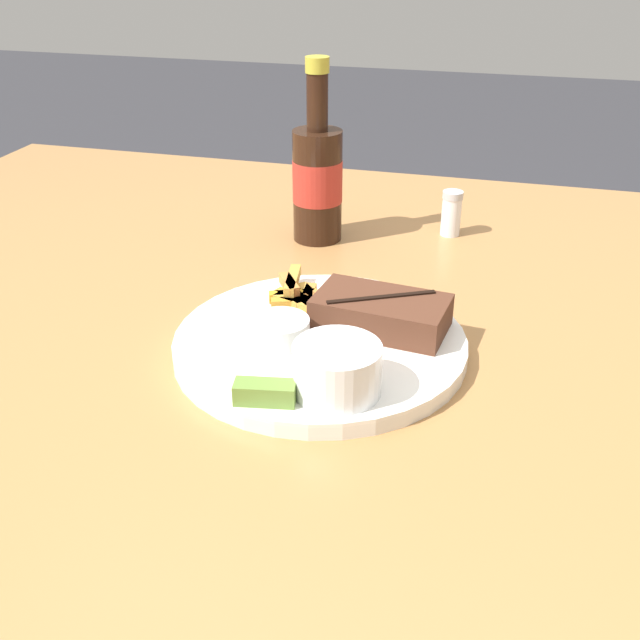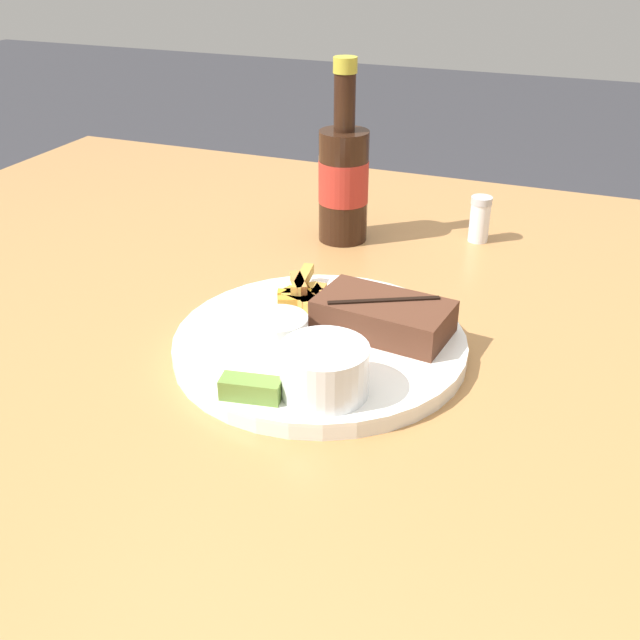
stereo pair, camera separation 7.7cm
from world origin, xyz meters
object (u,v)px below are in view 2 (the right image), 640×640
object	(u,v)px
pickle_spear	(251,389)
beer_bottle	(344,179)
coleslaw_cup	(324,367)
dinner_plate	(320,344)
dipping_sauce_cup	(279,329)
salt_shaker	(480,219)
fork_utensil	(276,307)
steak_portion	(383,316)

from	to	relation	value
pickle_spear	beer_bottle	size ratio (longest dim) A/B	0.24
coleslaw_cup	beer_bottle	bearing A→B (deg)	107.75
dinner_plate	dipping_sauce_cup	distance (m)	0.05
dinner_plate	salt_shaker	size ratio (longest dim) A/B	4.74
dipping_sauce_cup	fork_utensil	size ratio (longest dim) A/B	0.50
steak_portion	dipping_sauce_cup	xyz separation A→B (m)	(-0.09, -0.06, -0.00)
coleslaw_cup	dipping_sauce_cup	bearing A→B (deg)	138.82
coleslaw_cup	pickle_spear	bearing A→B (deg)	-149.96
beer_bottle	salt_shaker	world-z (taller)	beer_bottle
dinner_plate	beer_bottle	xyz separation A→B (m)	(-0.09, 0.30, 0.08)
dinner_plate	steak_portion	size ratio (longest dim) A/B	2.09
dipping_sauce_cup	salt_shaker	distance (m)	0.42
coleslaw_cup	beer_bottle	xyz separation A→B (m)	(-0.13, 0.40, 0.04)
dipping_sauce_cup	steak_portion	bearing A→B (deg)	35.01
steak_portion	dinner_plate	bearing A→B (deg)	-147.11
dinner_plate	steak_portion	xyz separation A→B (m)	(0.06, 0.04, 0.03)
fork_utensil	salt_shaker	bearing A→B (deg)	94.43
steak_portion	beer_bottle	world-z (taller)	beer_bottle
beer_bottle	dinner_plate	bearing A→B (deg)	-74.24
dipping_sauce_cup	salt_shaker	xyz separation A→B (m)	(0.13, 0.39, -0.00)
fork_utensil	steak_portion	bearing A→B (deg)	28.89
dipping_sauce_cup	pickle_spear	world-z (taller)	dipping_sauce_cup
coleslaw_cup	beer_bottle	distance (m)	0.42
dinner_plate	steak_portion	distance (m)	0.07
coleslaw_cup	steak_portion	bearing A→B (deg)	83.21
fork_utensil	dipping_sauce_cup	bearing A→B (deg)	-31.99
pickle_spear	fork_utensil	xyz separation A→B (m)	(-0.05, 0.17, -0.01)
coleslaw_cup	dipping_sauce_cup	xyz separation A→B (m)	(-0.08, 0.07, -0.01)
steak_portion	salt_shaker	bearing A→B (deg)	83.42
dinner_plate	beer_bottle	bearing A→B (deg)	105.76
dipping_sauce_cup	fork_utensil	bearing A→B (deg)	116.68
steak_portion	coleslaw_cup	xyz separation A→B (m)	(-0.02, -0.13, 0.01)
steak_portion	fork_utensil	world-z (taller)	steak_portion
coleslaw_cup	pickle_spear	xyz separation A→B (m)	(-0.06, -0.03, -0.02)
steak_portion	dipping_sauce_cup	distance (m)	0.11
fork_utensil	pickle_spear	bearing A→B (deg)	-41.54
fork_utensil	beer_bottle	size ratio (longest dim) A/B	0.48
steak_portion	fork_utensil	bearing A→B (deg)	177.57
steak_portion	pickle_spear	xyz separation A→B (m)	(-0.07, -0.16, -0.01)
fork_utensil	salt_shaker	world-z (taller)	salt_shaker
coleslaw_cup	salt_shaker	bearing A→B (deg)	83.36
dipping_sauce_cup	fork_utensil	distance (m)	0.08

